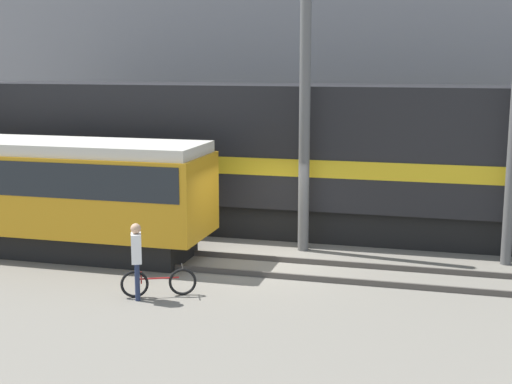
{
  "coord_description": "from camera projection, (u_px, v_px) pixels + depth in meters",
  "views": [
    {
      "loc": [
        4.46,
        -17.59,
        5.26
      ],
      "look_at": [
        -0.41,
        0.45,
        1.8
      ],
      "focal_mm": 50.0,
      "sensor_mm": 36.0,
      "label": 1
    }
  ],
  "objects": [
    {
      "name": "ground_plane",
      "position": [
        267.0,
        263.0,
        18.8
      ],
      "size": [
        120.0,
        120.0,
        0.0
      ],
      "primitive_type": "plane",
      "color": "slate"
    },
    {
      "name": "track_near",
      "position": [
        261.0,
        266.0,
        18.27
      ],
      "size": [
        60.0,
        1.5,
        0.14
      ],
      "color": "#47423D",
      "rests_on": "ground"
    },
    {
      "name": "track_far",
      "position": [
        295.0,
        230.0,
        22.18
      ],
      "size": [
        60.0,
        1.51,
        0.14
      ],
      "color": "#47423D",
      "rests_on": "ground"
    },
    {
      "name": "building_backdrop",
      "position": [
        339.0,
        25.0,
        28.89
      ],
      "size": [
        39.91,
        6.0,
        13.33
      ],
      "color": "gray",
      "rests_on": "ground"
    },
    {
      "name": "freight_locomotive",
      "position": [
        315.0,
        156.0,
        21.6
      ],
      "size": [
        20.75,
        3.04,
        5.14
      ],
      "color": "black",
      "rests_on": "ground"
    },
    {
      "name": "streetcar",
      "position": [
        47.0,
        189.0,
        19.52
      ],
      "size": [
        9.11,
        2.54,
        3.13
      ],
      "color": "black",
      "rests_on": "ground"
    },
    {
      "name": "bicycle",
      "position": [
        159.0,
        283.0,
        16.06
      ],
      "size": [
        1.58,
        0.8,
        0.69
      ],
      "color": "black",
      "rests_on": "ground"
    },
    {
      "name": "person",
      "position": [
        136.0,
        253.0,
        15.72
      ],
      "size": [
        0.35,
        0.42,
        1.74
      ],
      "color": "#232D4C",
      "rests_on": "ground"
    },
    {
      "name": "utility_pole_center",
      "position": [
        305.0,
        120.0,
        19.4
      ],
      "size": [
        0.3,
        0.3,
        7.31
      ],
      "color": "#595959",
      "rests_on": "ground"
    }
  ]
}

